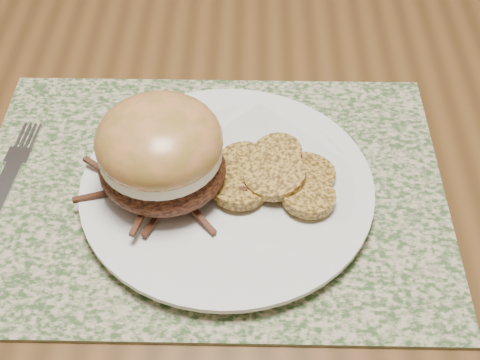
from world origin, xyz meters
TOP-DOWN VIEW (x-y plane):
  - dining_table at (0.00, 0.00)m, footprint 1.50×0.90m
  - placemat at (-0.04, -0.10)m, footprint 0.45×0.33m
  - dinner_plate at (-0.02, -0.11)m, footprint 0.26×0.26m
  - pork_sandwich at (-0.08, -0.11)m, footprint 0.15×0.14m
  - roasted_potatoes at (0.03, -0.11)m, footprint 0.14×0.11m
  - fork at (-0.24, -0.12)m, footprint 0.03×0.20m

SIDE VIEW (x-z plane):
  - dining_table at x=0.00m, z-range 0.30..1.05m
  - placemat at x=-0.04m, z-range 0.75..0.75m
  - fork at x=-0.24m, z-range 0.75..0.76m
  - dinner_plate at x=-0.02m, z-range 0.75..0.77m
  - roasted_potatoes at x=0.03m, z-range 0.76..0.79m
  - pork_sandwich at x=-0.08m, z-range 0.77..0.86m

